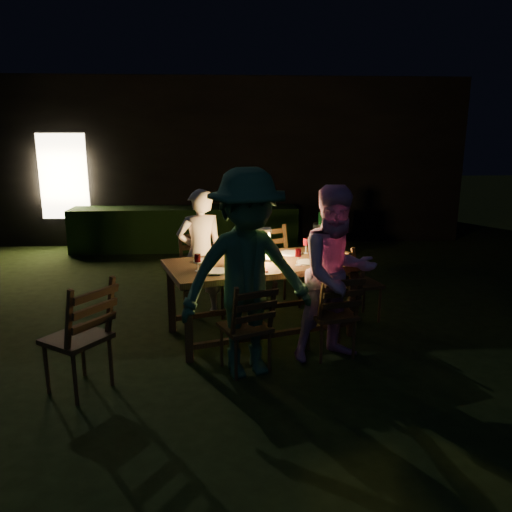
{
  "coord_description": "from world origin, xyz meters",
  "views": [
    {
      "loc": [
        0.22,
        -5.57,
        2.15
      ],
      "look_at": [
        0.58,
        -0.2,
        0.82
      ],
      "focal_mm": 35.0,
      "sensor_mm": 36.0,
      "label": 1
    }
  ],
  "objects": [
    {
      "name": "wineglass_d",
      "position": [
        1.15,
        -0.1,
        0.9
      ],
      "size": [
        0.06,
        0.06,
        0.18
      ],
      "primitive_type": null,
      "color": "#59070F",
      "rests_on": "dining_table"
    },
    {
      "name": "wineglass_a",
      "position": [
        0.24,
        -0.27,
        0.9
      ],
      "size": [
        0.06,
        0.06,
        0.18
      ],
      "primitive_type": null,
      "color": "#59070F",
      "rests_on": "dining_table"
    },
    {
      "name": "chair_near_right",
      "position": [
        1.27,
        -1.05,
        0.28
      ],
      "size": [
        0.5,
        0.53,
        0.94
      ],
      "rotation": [
        0.0,
        0.0,
        0.22
      ],
      "color": "#452B17",
      "rests_on": "ground"
    },
    {
      "name": "chair_far_right",
      "position": [
        0.91,
        0.45,
        0.31
      ],
      "size": [
        0.63,
        0.65,
        1.04
      ],
      "rotation": [
        0.0,
        0.0,
        3.58
      ],
      "color": "#452B17",
      "rests_on": "ground"
    },
    {
      "name": "wineglass_b",
      "position": [
        -0.04,
        -0.78,
        0.9
      ],
      "size": [
        0.06,
        0.06,
        0.18
      ],
      "primitive_type": null,
      "color": "#59070F",
      "rests_on": "dining_table"
    },
    {
      "name": "napkin_right",
      "position": [
        1.23,
        -0.58,
        0.82
      ],
      "size": [
        0.18,
        0.14,
        0.01
      ],
      "primitive_type": "cube",
      "color": "red",
      "rests_on": "dining_table"
    },
    {
      "name": "phone",
      "position": [
        0.11,
        -0.92,
        0.82
      ],
      "size": [
        0.14,
        0.07,
        0.01
      ],
      "primitive_type": "cube",
      "color": "black",
      "rests_on": "dining_table"
    },
    {
      "name": "chair_spare",
      "position": [
        -1.01,
        -1.59,
        0.31
      ],
      "size": [
        0.67,
        0.66,
        1.03
      ],
      "rotation": [
        0.0,
        0.0,
        0.96
      ],
      "color": "#452B17",
      "rests_on": "ground"
    },
    {
      "name": "lantern",
      "position": [
        0.65,
        -0.39,
        0.97
      ],
      "size": [
        0.16,
        0.16,
        0.35
      ],
      "color": "white",
      "rests_on": "dining_table"
    },
    {
      "name": "garden_envelope",
      "position": [
        -0.01,
        6.15,
        1.58
      ],
      "size": [
        40.0,
        40.0,
        3.2
      ],
      "color": "black",
      "rests_on": "ground"
    },
    {
      "name": "wineglass_c",
      "position": [
        0.98,
        -0.63,
        0.9
      ],
      "size": [
        0.06,
        0.06,
        0.18
      ],
      "primitive_type": null,
      "color": "#59070F",
      "rests_on": "dining_table"
    },
    {
      "name": "bottle_table",
      "position": [
        0.37,
        -0.52,
        0.96
      ],
      "size": [
        0.07,
        0.07,
        0.28
      ],
      "primitive_type": "cylinder",
      "color": "#0F471E",
      "rests_on": "dining_table"
    },
    {
      "name": "person_opp_left",
      "position": [
        0.42,
        -1.37,
        0.94
      ],
      "size": [
        1.36,
        1.02,
        1.87
      ],
      "primitive_type": "imported",
      "rotation": [
        0.0,
        0.0,
        0.3
      ],
      "color": "#326546",
      "rests_on": "ground"
    },
    {
      "name": "chair_far_left",
      "position": [
        -0.04,
        0.16,
        0.32
      ],
      "size": [
        0.57,
        0.6,
        1.05
      ],
      "rotation": [
        0.0,
        0.0,
        3.38
      ],
      "color": "#452B17",
      "rests_on": "ground"
    },
    {
      "name": "plate_far_left",
      "position": [
        0.02,
        -0.4,
        0.82
      ],
      "size": [
        0.25,
        0.25,
        0.01
      ],
      "primitive_type": "cylinder",
      "color": "white",
      "rests_on": "dining_table"
    },
    {
      "name": "side_table",
      "position": [
        1.67,
        1.49,
        0.57
      ],
      "size": [
        0.48,
        0.48,
        0.65
      ],
      "color": "olive",
      "rests_on": "ground"
    },
    {
      "name": "wineglass_e",
      "position": [
        0.61,
        -0.77,
        0.9
      ],
      "size": [
        0.06,
        0.06,
        0.18
      ],
      "primitive_type": null,
      "color": "silver",
      "rests_on": "dining_table"
    },
    {
      "name": "chair_near_left",
      "position": [
        0.41,
        -1.32,
        0.28
      ],
      "size": [
        0.55,
        0.57,
        0.92
      ],
      "rotation": [
        0.0,
        0.0,
        0.41
      ],
      "color": "#452B17",
      "rests_on": "ground"
    },
    {
      "name": "plate_far_right",
      "position": [
        0.98,
        -0.11,
        0.82
      ],
      "size": [
        0.25,
        0.25,
        0.01
      ],
      "primitive_type": "cylinder",
      "color": "white",
      "rests_on": "dining_table"
    },
    {
      "name": "person_opp_right",
      "position": [
        1.28,
        -1.1,
        0.85
      ],
      "size": [
        0.98,
        0.85,
        1.69
      ],
      "primitive_type": "imported",
      "rotation": [
        0.0,
        0.0,
        0.3
      ],
      "color": "#EAA1DD",
      "rests_on": "ground"
    },
    {
      "name": "dining_table",
      "position": [
        0.61,
        -0.45,
        0.74
      ],
      "size": [
        2.16,
        1.51,
        0.82
      ],
      "rotation": [
        0.0,
        0.0,
        0.3
      ],
      "color": "#452B17",
      "rests_on": "ground"
    },
    {
      "name": "napkin_left",
      "position": [
        0.56,
        -0.8,
        0.82
      ],
      "size": [
        0.18,
        0.14,
        0.01
      ],
      "primitive_type": "cube",
      "color": "red",
      "rests_on": "dining_table"
    },
    {
      "name": "ice_bucket",
      "position": [
        1.67,
        1.49,
        0.76
      ],
      "size": [
        0.3,
        0.3,
        0.22
      ],
      "primitive_type": "cylinder",
      "color": "#A5A8AD",
      "rests_on": "side_table"
    },
    {
      "name": "plate_near_left",
      "position": [
        0.15,
        -0.82,
        0.82
      ],
      "size": [
        0.25,
        0.25,
        0.01
      ],
      "primitive_type": "cylinder",
      "color": "white",
      "rests_on": "dining_table"
    },
    {
      "name": "plate_near_right",
      "position": [
        1.11,
        -0.53,
        0.82
      ],
      "size": [
        0.25,
        0.25,
        0.01
      ],
      "primitive_type": "cylinder",
      "color": "white",
      "rests_on": "dining_table"
    },
    {
      "name": "bottle_bucket_b",
      "position": [
        1.72,
        1.53,
        0.81
      ],
      "size": [
        0.07,
        0.07,
        0.32
      ],
      "primitive_type": "cylinder",
      "color": "#0F471E",
      "rests_on": "side_table"
    },
    {
      "name": "person_house_side",
      "position": [
        -0.06,
        0.2,
        0.76
      ],
      "size": [
        0.64,
        0.51,
        1.53
      ],
      "primitive_type": "imported",
      "rotation": [
        0.0,
        0.0,
        3.44
      ],
      "color": "white",
      "rests_on": "ground"
    },
    {
      "name": "chair_end",
      "position": [
        1.79,
        -0.09,
        0.29
      ],
      "size": [
        0.56,
        0.53,
        0.96
      ],
      "rotation": [
        0.0,
        0.0,
        -1.31
      ],
      "color": "#452B17",
      "rests_on": "ground"
    },
    {
      "name": "bottle_bucket_a",
      "position": [
        1.62,
        1.45,
        0.81
      ],
      "size": [
        0.07,
        0.07,
        0.32
      ],
      "primitive_type": "cylinder",
      "color": "#0F471E",
      "rests_on": "side_table"
    }
  ]
}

